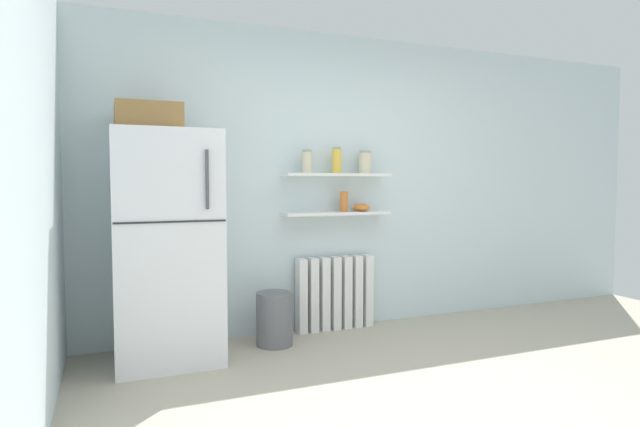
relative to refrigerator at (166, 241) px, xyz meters
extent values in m
plane|color=#B2A893|center=(1.51, -1.15, -0.87)|extent=(7.04, 7.04, 0.00)
cube|color=silver|center=(1.51, 0.40, 0.43)|extent=(7.04, 0.10, 2.60)
cube|color=silver|center=(-0.74, -1.05, 0.43)|extent=(0.10, 4.80, 2.60)
cube|color=silver|center=(0.00, 0.00, -0.04)|extent=(0.74, 0.70, 1.67)
cube|color=#262628|center=(0.00, -0.36, 0.17)|extent=(0.72, 0.01, 0.01)
cylinder|color=#4C4C51|center=(0.24, -0.37, 0.45)|extent=(0.02, 0.02, 0.40)
cube|color=olive|center=(-0.11, 0.00, 0.88)|extent=(0.44, 0.49, 0.18)
cube|color=white|center=(1.15, 0.27, -0.55)|extent=(0.07, 0.12, 0.64)
cube|color=white|center=(1.25, 0.27, -0.55)|extent=(0.07, 0.12, 0.64)
cube|color=white|center=(1.36, 0.27, -0.55)|extent=(0.07, 0.12, 0.64)
cube|color=white|center=(1.47, 0.27, -0.55)|extent=(0.07, 0.12, 0.64)
cube|color=white|center=(1.57, 0.27, -0.55)|extent=(0.07, 0.12, 0.64)
cube|color=white|center=(1.68, 0.27, -0.55)|extent=(0.07, 0.12, 0.64)
cube|color=white|center=(1.78, 0.27, -0.55)|extent=(0.07, 0.12, 0.64)
cube|color=white|center=(1.47, 0.24, 0.16)|extent=(0.97, 0.22, 0.02)
cube|color=white|center=(1.47, 0.24, 0.49)|extent=(0.97, 0.22, 0.02)
cylinder|color=beige|center=(1.19, 0.24, 0.59)|extent=(0.08, 0.08, 0.18)
cylinder|color=gray|center=(1.19, 0.24, 0.69)|extent=(0.08, 0.08, 0.02)
cylinder|color=yellow|center=(1.47, 0.24, 0.61)|extent=(0.08, 0.08, 0.21)
cylinder|color=gray|center=(1.47, 0.24, 0.72)|extent=(0.07, 0.07, 0.02)
cylinder|color=beige|center=(1.74, 0.24, 0.60)|extent=(0.11, 0.11, 0.18)
cylinder|color=gray|center=(1.74, 0.24, 0.70)|extent=(0.10, 0.10, 0.02)
cylinder|color=#CC7033|center=(1.54, 0.24, 0.26)|extent=(0.07, 0.07, 0.18)
ellipsoid|color=orange|center=(1.71, 0.24, 0.20)|extent=(0.15, 0.15, 0.07)
cylinder|color=slate|center=(0.83, 0.03, -0.66)|extent=(0.29, 0.29, 0.42)
camera|label=1|loc=(-0.38, -3.90, 0.43)|focal=29.27mm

